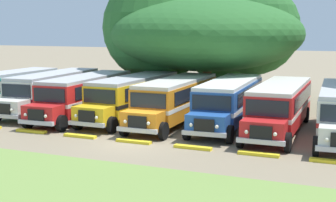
{
  "coord_description": "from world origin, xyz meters",
  "views": [
    {
      "loc": [
        11.45,
        -22.64,
        6.15
      ],
      "look_at": [
        0.0,
        4.75,
        1.6
      ],
      "focal_mm": 51.49,
      "sensor_mm": 36.0,
      "label": 1
    }
  ],
  "objects_px": {
    "parked_bus_slot_0": "(6,89)",
    "parked_bus_slot_2": "(85,94)",
    "broad_shade_tree": "(206,32)",
    "parked_bus_slot_4": "(176,98)",
    "parked_bus_slot_6": "(280,105)",
    "parked_bus_slot_3": "(133,95)",
    "parked_bus_slot_5": "(229,100)",
    "parked_bus_slot_1": "(53,90)"
  },
  "relations": [
    {
      "from": "parked_bus_slot_2",
      "to": "parked_bus_slot_3",
      "type": "height_order",
      "value": "same"
    },
    {
      "from": "parked_bus_slot_1",
      "to": "broad_shade_tree",
      "type": "distance_m",
      "value": 13.35
    },
    {
      "from": "parked_bus_slot_0",
      "to": "parked_bus_slot_2",
      "type": "bearing_deg",
      "value": 89.28
    },
    {
      "from": "parked_bus_slot_4",
      "to": "parked_bus_slot_5",
      "type": "distance_m",
      "value": 3.46
    },
    {
      "from": "parked_bus_slot_4",
      "to": "parked_bus_slot_6",
      "type": "height_order",
      "value": "same"
    },
    {
      "from": "parked_bus_slot_5",
      "to": "broad_shade_tree",
      "type": "distance_m",
      "value": 11.01
    },
    {
      "from": "parked_bus_slot_0",
      "to": "parked_bus_slot_3",
      "type": "distance_m",
      "value": 10.33
    },
    {
      "from": "parked_bus_slot_3",
      "to": "parked_bus_slot_6",
      "type": "distance_m",
      "value": 10.03
    },
    {
      "from": "parked_bus_slot_4",
      "to": "parked_bus_slot_2",
      "type": "bearing_deg",
      "value": -86.9
    },
    {
      "from": "parked_bus_slot_0",
      "to": "parked_bus_slot_4",
      "type": "distance_m",
      "value": 13.6
    },
    {
      "from": "parked_bus_slot_2",
      "to": "parked_bus_slot_6",
      "type": "relative_size",
      "value": 1.0
    },
    {
      "from": "parked_bus_slot_3",
      "to": "parked_bus_slot_4",
      "type": "bearing_deg",
      "value": 84.28
    },
    {
      "from": "parked_bus_slot_2",
      "to": "parked_bus_slot_5",
      "type": "height_order",
      "value": "same"
    },
    {
      "from": "parked_bus_slot_0",
      "to": "parked_bus_slot_2",
      "type": "relative_size",
      "value": 1.0
    },
    {
      "from": "parked_bus_slot_1",
      "to": "parked_bus_slot_3",
      "type": "distance_m",
      "value": 6.71
    },
    {
      "from": "parked_bus_slot_5",
      "to": "broad_shade_tree",
      "type": "height_order",
      "value": "broad_shade_tree"
    },
    {
      "from": "parked_bus_slot_2",
      "to": "parked_bus_slot_5",
      "type": "relative_size",
      "value": 1.0
    },
    {
      "from": "parked_bus_slot_2",
      "to": "parked_bus_slot_3",
      "type": "bearing_deg",
      "value": 101.29
    },
    {
      "from": "parked_bus_slot_3",
      "to": "parked_bus_slot_4",
      "type": "xyz_separation_m",
      "value": [
        3.3,
        -0.4,
        0.0
      ]
    },
    {
      "from": "parked_bus_slot_1",
      "to": "broad_shade_tree",
      "type": "bearing_deg",
      "value": 132.51
    },
    {
      "from": "parked_bus_slot_0",
      "to": "broad_shade_tree",
      "type": "height_order",
      "value": "broad_shade_tree"
    },
    {
      "from": "parked_bus_slot_2",
      "to": "parked_bus_slot_6",
      "type": "bearing_deg",
      "value": 89.22
    },
    {
      "from": "parked_bus_slot_0",
      "to": "parked_bus_slot_2",
      "type": "distance_m",
      "value": 6.99
    },
    {
      "from": "parked_bus_slot_0",
      "to": "broad_shade_tree",
      "type": "bearing_deg",
      "value": 128.58
    },
    {
      "from": "parked_bus_slot_3",
      "to": "parked_bus_slot_6",
      "type": "xyz_separation_m",
      "value": [
        10.02,
        -0.45,
        0.0
      ]
    },
    {
      "from": "broad_shade_tree",
      "to": "parked_bus_slot_0",
      "type": "bearing_deg",
      "value": -141.32
    },
    {
      "from": "parked_bus_slot_1",
      "to": "parked_bus_slot_2",
      "type": "height_order",
      "value": "same"
    },
    {
      "from": "parked_bus_slot_0",
      "to": "parked_bus_slot_3",
      "type": "xyz_separation_m",
      "value": [
        10.31,
        0.73,
        0.0
      ]
    },
    {
      "from": "parked_bus_slot_2",
      "to": "parked_bus_slot_5",
      "type": "distance_m",
      "value": 10.07
    },
    {
      "from": "broad_shade_tree",
      "to": "parked_bus_slot_3",
      "type": "bearing_deg",
      "value": -102.89
    },
    {
      "from": "parked_bus_slot_6",
      "to": "parked_bus_slot_1",
      "type": "bearing_deg",
      "value": -92.62
    },
    {
      "from": "broad_shade_tree",
      "to": "parked_bus_slot_4",
      "type": "bearing_deg",
      "value": -82.97
    },
    {
      "from": "parked_bus_slot_3",
      "to": "broad_shade_tree",
      "type": "height_order",
      "value": "broad_shade_tree"
    },
    {
      "from": "parked_bus_slot_0",
      "to": "parked_bus_slot_5",
      "type": "bearing_deg",
      "value": 92.83
    },
    {
      "from": "parked_bus_slot_1",
      "to": "parked_bus_slot_6",
      "type": "distance_m",
      "value": 16.73
    },
    {
      "from": "parked_bus_slot_2",
      "to": "parked_bus_slot_6",
      "type": "height_order",
      "value": "same"
    },
    {
      "from": "parked_bus_slot_4",
      "to": "broad_shade_tree",
      "type": "distance_m",
      "value": 10.57
    },
    {
      "from": "parked_bus_slot_3",
      "to": "parked_bus_slot_2",
      "type": "bearing_deg",
      "value": -75.15
    },
    {
      "from": "parked_bus_slot_3",
      "to": "parked_bus_slot_6",
      "type": "bearing_deg",
      "value": 88.7
    },
    {
      "from": "parked_bus_slot_0",
      "to": "parked_bus_slot_4",
      "type": "xyz_separation_m",
      "value": [
        13.6,
        0.32,
        0.0
      ]
    },
    {
      "from": "parked_bus_slot_6",
      "to": "parked_bus_slot_0",
      "type": "bearing_deg",
      "value": -89.87
    },
    {
      "from": "parked_bus_slot_4",
      "to": "broad_shade_tree",
      "type": "relative_size",
      "value": 0.64
    }
  ]
}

